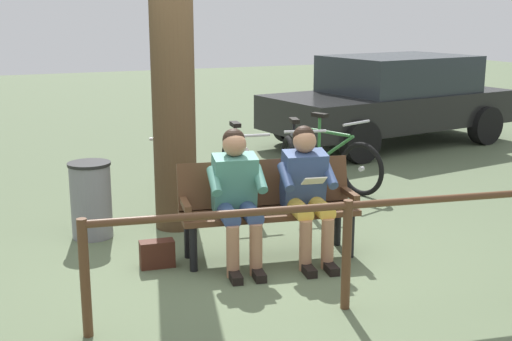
# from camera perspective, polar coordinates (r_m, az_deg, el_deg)

# --- Properties ---
(ground_plane) EXTENTS (40.00, 40.00, 0.00)m
(ground_plane) POSITION_cam_1_polar(r_m,az_deg,el_deg) (6.10, -0.78, -7.79)
(ground_plane) COLOR #566647
(bench) EXTENTS (1.66, 0.75, 0.87)m
(bench) POSITION_cam_1_polar(r_m,az_deg,el_deg) (6.15, 0.94, -2.63)
(bench) COLOR #51331E
(bench) RESTS_ON ground
(person_reading) EXTENTS (0.54, 0.81, 1.20)m
(person_reading) POSITION_cam_1_polar(r_m,az_deg,el_deg) (6.04, 4.31, -1.40)
(person_reading) COLOR #334772
(person_reading) RESTS_ON ground
(person_companion) EXTENTS (0.54, 0.81, 1.20)m
(person_companion) POSITION_cam_1_polar(r_m,az_deg,el_deg) (5.88, -1.63, -1.78)
(person_companion) COLOR #4C8C7A
(person_companion) RESTS_ON ground
(handbag) EXTENTS (0.31, 0.17, 0.24)m
(handbag) POSITION_cam_1_polar(r_m,az_deg,el_deg) (6.03, -8.34, -6.97)
(handbag) COLOR #3F1E14
(handbag) RESTS_ON ground
(tree_trunk) EXTENTS (0.43, 0.43, 3.69)m
(tree_trunk) POSITION_cam_1_polar(r_m,az_deg,el_deg) (6.81, -7.10, 10.26)
(tree_trunk) COLOR #4C3823
(tree_trunk) RESTS_ON ground
(litter_bin) EXTENTS (0.42, 0.42, 0.76)m
(litter_bin) POSITION_cam_1_polar(r_m,az_deg,el_deg) (6.86, -13.74, -2.41)
(litter_bin) COLOR slate
(litter_bin) RESTS_ON ground
(bicycle_purple) EXTENTS (0.67, 1.61, 0.94)m
(bicycle_purple) POSITION_cam_1_polar(r_m,az_deg,el_deg) (8.59, 6.23, 0.90)
(bicycle_purple) COLOR black
(bicycle_purple) RESTS_ON ground
(bicycle_green) EXTENTS (0.58, 1.64, 0.94)m
(bicycle_green) POSITION_cam_1_polar(r_m,az_deg,el_deg) (8.09, 3.46, 0.18)
(bicycle_green) COLOR black
(bicycle_green) RESTS_ON ground
(bicycle_silver) EXTENTS (0.48, 1.67, 0.94)m
(bicycle_silver) POSITION_cam_1_polar(r_m,az_deg,el_deg) (7.81, -1.40, -0.29)
(bicycle_silver) COLOR black
(bicycle_silver) RESTS_ON ground
(bicycle_black) EXTENTS (0.73, 1.58, 0.94)m
(bicycle_black) POSITION_cam_1_polar(r_m,az_deg,el_deg) (7.68, -6.65, -0.61)
(bicycle_black) COLOR black
(bicycle_black) RESTS_ON ground
(railing_fence) EXTENTS (3.80, 0.72, 0.85)m
(railing_fence) POSITION_cam_1_polar(r_m,az_deg,el_deg) (5.05, 7.71, -5.09)
(railing_fence) COLOR #51331E
(railing_fence) RESTS_ON ground
(parked_car) EXTENTS (4.41, 2.48, 1.47)m
(parked_car) POSITION_cam_1_polar(r_m,az_deg,el_deg) (11.62, 11.38, 6.03)
(parked_car) COLOR black
(parked_car) RESTS_ON ground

